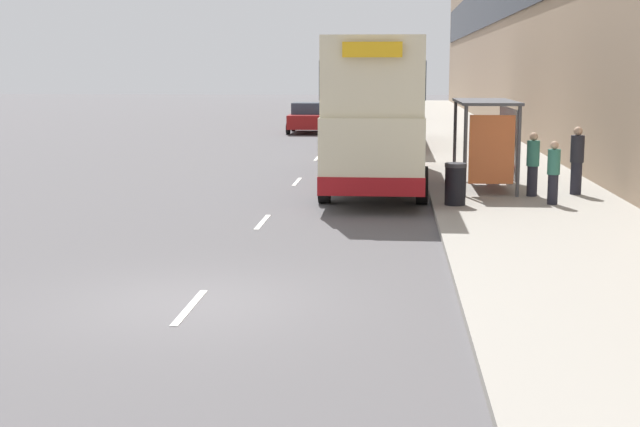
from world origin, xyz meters
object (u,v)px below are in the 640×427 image
at_px(double_decker_bus_ahead, 382,96).
at_px(car_0, 382,109).
at_px(pedestrian_1, 486,147).
at_px(litter_bin, 455,184).
at_px(pedestrian_3, 533,164).
at_px(bus_shelter, 492,127).
at_px(car_2, 384,103).
at_px(car_1, 307,118).
at_px(pedestrian_at_shelter, 553,172).
at_px(pedestrian_2, 577,160).
at_px(double_decker_bus_near, 376,110).
at_px(pedestrian_4, 492,147).

xyz_separation_m(double_decker_bus_ahead, car_0, (-0.22, 19.66, -1.41)).
bearing_deg(pedestrian_1, double_decker_bus_ahead, 107.52).
relative_size(car_0, litter_bin, 4.12).
bearing_deg(pedestrian_3, car_0, 96.98).
bearing_deg(bus_shelter, pedestrian_3, -58.08).
xyz_separation_m(car_0, car_2, (0.02, 9.84, 0.01)).
relative_size(car_1, pedestrian_at_shelter, 2.64).
distance_m(double_decker_bus_ahead, litter_bin, 18.65).
distance_m(bus_shelter, car_2, 44.87).
relative_size(bus_shelter, pedestrian_3, 2.47).
bearing_deg(car_0, car_2, 89.91).
distance_m(car_2, pedestrian_3, 46.43).
bearing_deg(pedestrian_2, double_decker_bus_ahead, 108.59).
relative_size(double_decker_bus_near, pedestrian_4, 6.26).
relative_size(bus_shelter, pedestrian_1, 2.51).
xyz_separation_m(car_0, pedestrian_at_shelter, (4.74, -37.84, 0.08)).
bearing_deg(car_1, pedestrian_at_shelter, 108.14).
xyz_separation_m(bus_shelter, pedestrian_at_shelter, (1.22, -2.96, -0.92)).
bearing_deg(pedestrian_1, pedestrian_3, -82.88).
bearing_deg(pedestrian_3, pedestrian_at_shelter, -78.80).
distance_m(car_1, pedestrian_3, 26.70).
bearing_deg(bus_shelter, pedestrian_at_shelter, -67.54).
bearing_deg(car_2, double_decker_bus_ahead, -89.61).
bearing_deg(car_0, double_decker_bus_ahead, -89.37).
xyz_separation_m(bus_shelter, car_1, (-7.55, 23.82, -1.05)).
bearing_deg(pedestrian_4, car_1, 110.56).
height_order(double_decker_bus_ahead, pedestrian_2, double_decker_bus_ahead).
bearing_deg(bus_shelter, car_0, 95.76).
relative_size(double_decker_bus_ahead, car_0, 2.47).
bearing_deg(car_2, car_0, -90.09).
height_order(car_1, pedestrian_4, pedestrian_4).
bearing_deg(double_decker_bus_ahead, litter_bin, -83.57).
height_order(pedestrian_1, litter_bin, pedestrian_1).
bearing_deg(pedestrian_4, car_0, 96.85).
bearing_deg(litter_bin, pedestrian_4, 75.60).
distance_m(pedestrian_at_shelter, pedestrian_1, 6.97).
bearing_deg(bus_shelter, double_decker_bus_near, 158.93).
xyz_separation_m(pedestrian_at_shelter, litter_bin, (-2.44, -0.29, -0.28)).
relative_size(double_decker_bus_near, car_0, 2.64).
bearing_deg(pedestrian_4, pedestrian_at_shelter, -81.23).
relative_size(pedestrian_1, pedestrian_3, 0.98).
xyz_separation_m(pedestrian_at_shelter, pedestrian_1, (-0.97, 6.91, 0.04)).
bearing_deg(car_2, pedestrian_at_shelter, -84.34).
bearing_deg(bus_shelter, car_1, 107.59).
xyz_separation_m(bus_shelter, pedestrian_4, (0.33, 2.81, -0.80)).
relative_size(pedestrian_1, litter_bin, 1.59).
bearing_deg(double_decker_bus_near, pedestrian_3, -33.20).
height_order(bus_shelter, car_2, bus_shelter).
bearing_deg(pedestrian_3, double_decker_bus_ahead, 104.22).
height_order(pedestrian_at_shelter, litter_bin, pedestrian_at_shelter).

